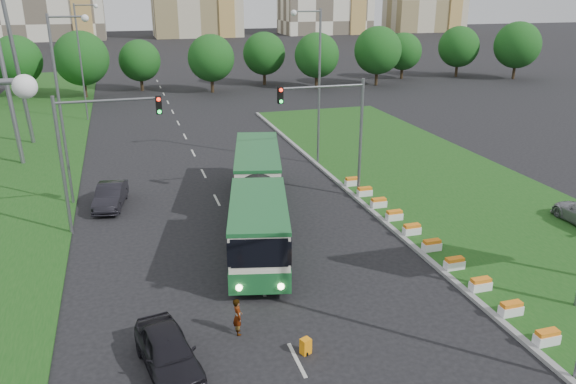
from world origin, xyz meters
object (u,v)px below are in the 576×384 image
object	(u,v)px
pedestrian	(238,316)
articulated_bus	(255,196)
traffic_mast_median	(338,121)
car_left_far	(110,196)
car_left_near	(168,351)
traffic_mast_left	(90,142)
shopping_trolley	(306,346)

from	to	relation	value
pedestrian	articulated_bus	bearing A→B (deg)	-16.41
traffic_mast_median	car_left_far	bearing A→B (deg)	169.20
car_left_near	car_left_far	xyz separation A→B (m)	(-2.05, 17.91, -0.01)
traffic_mast_left	articulated_bus	world-z (taller)	traffic_mast_left
traffic_mast_left	car_left_far	xyz separation A→B (m)	(0.60, 3.78, -4.59)
car_left_far	pedestrian	size ratio (longest dim) A/B	2.86
traffic_mast_left	pedestrian	world-z (taller)	traffic_mast_left
traffic_mast_left	shopping_trolley	world-z (taller)	traffic_mast_left
car_left_near	pedestrian	xyz separation A→B (m)	(2.94, 1.52, 0.03)
shopping_trolley	car_left_near	bearing A→B (deg)	152.93
pedestrian	shopping_trolley	distance (m)	3.09
traffic_mast_median	car_left_near	distance (m)	20.16
traffic_mast_left	car_left_near	xyz separation A→B (m)	(2.65, -14.14, -4.58)
car_left_far	traffic_mast_left	bearing A→B (deg)	-89.09
traffic_mast_left	pedestrian	xyz separation A→B (m)	(5.59, -12.61, -4.55)
traffic_mast_median	shopping_trolley	world-z (taller)	traffic_mast_median
pedestrian	car_left_far	bearing A→B (deg)	17.48
traffic_mast_median	car_left_far	xyz separation A→B (m)	(-14.56, 2.78, -4.59)
traffic_mast_left	articulated_bus	bearing A→B (deg)	-10.80
traffic_mast_left	articulated_bus	distance (m)	9.74
car_left_far	pedestrian	world-z (taller)	pedestrian
traffic_mast_median	car_left_near	world-z (taller)	traffic_mast_median
shopping_trolley	articulated_bus	bearing A→B (deg)	64.21
traffic_mast_median	shopping_trolley	size ratio (longest dim) A/B	12.37
car_left_near	shopping_trolley	xyz separation A→B (m)	(5.18, -0.55, -0.45)
traffic_mast_left	car_left_near	size ratio (longest dim) A/B	1.77
car_left_near	car_left_far	size ratio (longest dim) A/B	0.98
traffic_mast_left	articulated_bus	size ratio (longest dim) A/B	0.44
pedestrian	shopping_trolley	world-z (taller)	pedestrian
traffic_mast_median	articulated_bus	world-z (taller)	traffic_mast_median
traffic_mast_median	traffic_mast_left	world-z (taller)	same
articulated_bus	pedestrian	world-z (taller)	articulated_bus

